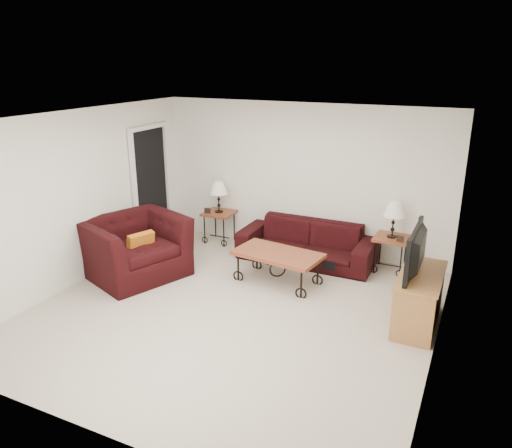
{
  "coord_description": "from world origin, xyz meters",
  "views": [
    {
      "loc": [
        2.76,
        -5.14,
        3.18
      ],
      "look_at": [
        0.0,
        0.7,
        1.0
      ],
      "focal_mm": 34.8,
      "sensor_mm": 36.0,
      "label": 1
    }
  ],
  "objects_px": {
    "backpack": "(332,260)",
    "television": "(423,252)",
    "lamp_right": "(393,220)",
    "armchair": "(135,247)",
    "sofa": "(306,242)",
    "side_table_right": "(390,254)",
    "lamp_left": "(219,197)",
    "tv_stand": "(419,299)",
    "coffee_table": "(278,267)",
    "side_table_left": "(219,227)"
  },
  "relations": [
    {
      "from": "lamp_right",
      "to": "armchair",
      "type": "height_order",
      "value": "lamp_right"
    },
    {
      "from": "side_table_right",
      "to": "side_table_left",
      "type": "bearing_deg",
      "value": 180.0
    },
    {
      "from": "sofa",
      "to": "coffee_table",
      "type": "relative_size",
      "value": 1.74
    },
    {
      "from": "lamp_left",
      "to": "tv_stand",
      "type": "xyz_separation_m",
      "value": [
        3.67,
        -1.5,
        -0.5
      ]
    },
    {
      "from": "side_table_right",
      "to": "tv_stand",
      "type": "bearing_deg",
      "value": -67.16
    },
    {
      "from": "armchair",
      "to": "television",
      "type": "bearing_deg",
      "value": -64.39
    },
    {
      "from": "tv_stand",
      "to": "armchair",
      "type": "bearing_deg",
      "value": -175.64
    },
    {
      "from": "television",
      "to": "backpack",
      "type": "bearing_deg",
      "value": -126.5
    },
    {
      "from": "armchair",
      "to": "tv_stand",
      "type": "xyz_separation_m",
      "value": [
        4.11,
        0.31,
        -0.11
      ]
    },
    {
      "from": "tv_stand",
      "to": "sofa",
      "type": "bearing_deg",
      "value": 145.86
    },
    {
      "from": "lamp_right",
      "to": "armchair",
      "type": "xyz_separation_m",
      "value": [
        -3.47,
        -1.82,
        -0.39
      ]
    },
    {
      "from": "side_table_right",
      "to": "armchair",
      "type": "xyz_separation_m",
      "value": [
        -3.47,
        -1.82,
        0.17
      ]
    },
    {
      "from": "television",
      "to": "sofa",
      "type": "bearing_deg",
      "value": -124.42
    },
    {
      "from": "backpack",
      "to": "television",
      "type": "bearing_deg",
      "value": -11.56
    },
    {
      "from": "side_table_right",
      "to": "lamp_left",
      "type": "relative_size",
      "value": 1.0
    },
    {
      "from": "side_table_right",
      "to": "lamp_left",
      "type": "height_order",
      "value": "lamp_left"
    },
    {
      "from": "television",
      "to": "armchair",
      "type": "bearing_deg",
      "value": -85.62
    },
    {
      "from": "tv_stand",
      "to": "television",
      "type": "distance_m",
      "value": 0.63
    },
    {
      "from": "side_table_left",
      "to": "backpack",
      "type": "xyz_separation_m",
      "value": [
        2.24,
        -0.46,
        -0.07
      ]
    },
    {
      "from": "side_table_right",
      "to": "lamp_right",
      "type": "relative_size",
      "value": 1.0
    },
    {
      "from": "sofa",
      "to": "lamp_left",
      "type": "height_order",
      "value": "lamp_left"
    },
    {
      "from": "coffee_table",
      "to": "armchair",
      "type": "bearing_deg",
      "value": -161.58
    },
    {
      "from": "lamp_right",
      "to": "backpack",
      "type": "distance_m",
      "value": 1.12
    },
    {
      "from": "television",
      "to": "backpack",
      "type": "xyz_separation_m",
      "value": [
        -1.41,
        1.04,
        -0.76
      ]
    },
    {
      "from": "lamp_right",
      "to": "lamp_left",
      "type": "bearing_deg",
      "value": 180.0
    },
    {
      "from": "sofa",
      "to": "side_table_right",
      "type": "relative_size",
      "value": 3.92
    },
    {
      "from": "side_table_right",
      "to": "armchair",
      "type": "height_order",
      "value": "armchair"
    },
    {
      "from": "side_table_left",
      "to": "side_table_right",
      "type": "distance_m",
      "value": 3.04
    },
    {
      "from": "sofa",
      "to": "side_table_left",
      "type": "height_order",
      "value": "sofa"
    },
    {
      "from": "side_table_right",
      "to": "backpack",
      "type": "distance_m",
      "value": 0.92
    },
    {
      "from": "lamp_right",
      "to": "television",
      "type": "distance_m",
      "value": 1.63
    },
    {
      "from": "lamp_left",
      "to": "backpack",
      "type": "height_order",
      "value": "lamp_left"
    },
    {
      "from": "sofa",
      "to": "lamp_left",
      "type": "relative_size",
      "value": 3.91
    },
    {
      "from": "armchair",
      "to": "coffee_table",
      "type": "bearing_deg",
      "value": -50.35
    },
    {
      "from": "side_table_left",
      "to": "lamp_right",
      "type": "distance_m",
      "value": 3.09
    },
    {
      "from": "lamp_left",
      "to": "backpack",
      "type": "relative_size",
      "value": 1.34
    },
    {
      "from": "sofa",
      "to": "backpack",
      "type": "relative_size",
      "value": 5.26
    },
    {
      "from": "sofa",
      "to": "backpack",
      "type": "distance_m",
      "value": 0.61
    },
    {
      "from": "lamp_left",
      "to": "backpack",
      "type": "bearing_deg",
      "value": -11.64
    },
    {
      "from": "side_table_left",
      "to": "armchair",
      "type": "xyz_separation_m",
      "value": [
        -0.44,
        -1.82,
        0.17
      ]
    },
    {
      "from": "sofa",
      "to": "armchair",
      "type": "height_order",
      "value": "armchair"
    },
    {
      "from": "lamp_right",
      "to": "television",
      "type": "bearing_deg",
      "value": -67.81
    },
    {
      "from": "lamp_left",
      "to": "armchair",
      "type": "xyz_separation_m",
      "value": [
        -0.44,
        -1.82,
        -0.39
      ]
    },
    {
      "from": "sofa",
      "to": "tv_stand",
      "type": "height_order",
      "value": "tv_stand"
    },
    {
      "from": "side_table_left",
      "to": "backpack",
      "type": "relative_size",
      "value": 1.34
    },
    {
      "from": "sofa",
      "to": "lamp_right",
      "type": "relative_size",
      "value": 3.92
    },
    {
      "from": "lamp_right",
      "to": "armchair",
      "type": "bearing_deg",
      "value": -152.4
    },
    {
      "from": "armchair",
      "to": "tv_stand",
      "type": "bearing_deg",
      "value": -64.41
    },
    {
      "from": "lamp_right",
      "to": "coffee_table",
      "type": "distance_m",
      "value": 1.91
    },
    {
      "from": "side_table_right",
      "to": "tv_stand",
      "type": "height_order",
      "value": "tv_stand"
    }
  ]
}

